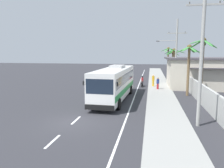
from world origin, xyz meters
TOP-DOWN VIEW (x-y plane):
  - ground_plane at (0.00, 0.00)m, footprint 160.00×160.00m
  - sidewalk_kerb at (6.80, 10.00)m, footprint 3.20×90.00m
  - lane_markings at (2.35, 14.96)m, footprint 3.88×71.77m
  - boundary_wall at (10.60, 14.00)m, footprint 0.24×60.00m
  - coach_bus_foreground at (1.69, 8.46)m, footprint 3.39×12.28m
  - motorcycle_beside_bus at (4.30, 18.30)m, footprint 0.56×1.96m
  - pedestrian_near_kerb at (6.51, 15.35)m, footprint 0.36×0.36m
  - pedestrian_midwalk at (5.92, 17.86)m, footprint 0.36×0.36m
  - utility_pole_nearest at (8.88, 0.77)m, footprint 2.35×0.24m
  - utility_pole_mid at (8.72, 15.84)m, footprint 3.96×0.24m
  - palm_nearest at (9.40, 24.74)m, footprint 3.58×3.60m
  - palm_second at (9.51, 28.09)m, footprint 2.51×2.54m
  - palm_third at (8.92, 31.30)m, footprint 3.08×2.79m
  - palm_fourth at (10.64, 8.72)m, footprint 2.93×2.96m
  - palm_farthest at (9.86, 12.06)m, footprint 3.11×3.18m

SIDE VIEW (x-z plane):
  - ground_plane at x=0.00m, z-range 0.00..0.00m
  - lane_markings at x=2.35m, z-range 0.00..0.01m
  - sidewalk_kerb at x=6.80m, z-range 0.00..0.14m
  - motorcycle_beside_bus at x=4.30m, z-range -0.14..1.43m
  - pedestrian_near_kerb at x=6.51m, z-range 0.17..1.76m
  - boundary_wall at x=10.60m, z-range 0.00..1.98m
  - pedestrian_midwalk at x=5.92m, z-range 0.18..1.90m
  - coach_bus_foreground at x=1.69m, z-range 0.08..3.74m
  - palm_second at x=9.51m, z-range 1.29..6.66m
  - palm_nearest at x=9.40m, z-range 1.10..6.88m
  - palm_farthest at x=9.86m, z-range 1.32..7.33m
  - palm_third at x=8.92m, z-range 1.36..7.48m
  - palm_fourth at x=10.64m, z-range 1.28..7.89m
  - utility_pole_mid at x=8.72m, z-range 0.29..9.73m
  - utility_pole_nearest at x=8.88m, z-range 0.18..10.41m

